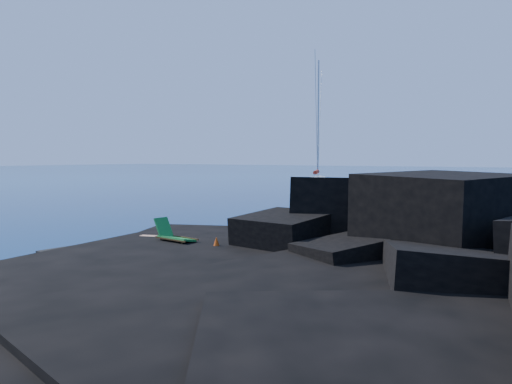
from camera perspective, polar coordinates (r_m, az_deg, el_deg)
ground at (r=22.05m, az=-19.35°, el=-6.44°), size 400.00×400.00×0.00m
headland at (r=17.23m, az=18.13°, el=-9.32°), size 24.00×24.00×3.60m
beach at (r=19.11m, az=-9.75°, el=-7.86°), size 9.08×6.86×0.70m
surf_foam at (r=22.29m, az=-0.90°, el=-6.10°), size 10.00×8.00×0.06m
sailboat at (r=53.80m, az=7.00°, el=-0.20°), size 7.79×13.73×14.31m
deck_chair at (r=19.81m, az=-9.06°, el=-4.58°), size 1.89×1.02×1.24m
towel at (r=21.45m, az=-12.17°, el=-5.56°), size 2.39×1.65×0.06m
sunbather at (r=21.43m, az=-12.18°, el=-5.15°), size 1.98×1.03×0.26m
marker_cone at (r=18.69m, az=-4.54°, el=-6.04°), size 0.42×0.42×0.61m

